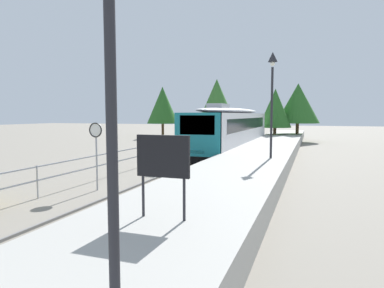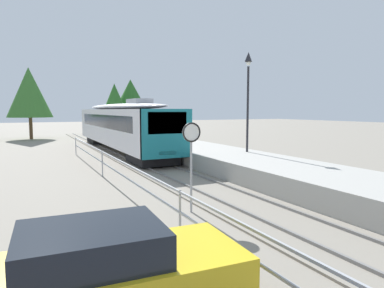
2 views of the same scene
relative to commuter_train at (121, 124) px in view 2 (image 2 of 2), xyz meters
The scene contains 11 objects.
ground_plane 8.76m from the commuter_train, 110.69° to the right, with size 160.00×160.00×0.00m, color gray.
track_rails 8.22m from the commuter_train, 90.00° to the right, with size 3.20×60.00×0.14m.
commuter_train is the anchor object (origin of this frame).
station_platform 8.75m from the commuter_train, 67.74° to the right, with size 3.90×60.00×0.90m, color #A8A59E.
platform_lamp_mid_platform 11.25m from the commuter_train, 66.89° to the right, with size 0.34×0.34×5.35m.
speed_limit_sign 16.16m from the commuter_train, 97.25° to the right, with size 0.61×0.10×2.81m.
carpark_fence 18.28m from the commuter_train, 100.42° to the right, with size 0.06×36.06×1.25m.
parked_hatchback_yellow 21.34m from the commuter_train, 105.40° to the right, with size 4.09×1.98×1.53m.
tree_behind_carpark 14.11m from the commuter_train, 70.60° to the left, with size 4.87×4.87×6.67m.
tree_distant_left 11.56m from the commuter_train, 78.43° to the left, with size 3.60×3.60×6.00m.
tree_distant_centre 17.42m from the commuter_train, 109.83° to the left, with size 4.74×4.74×7.82m.
Camera 2 is at (-6.65, 4.61, 3.18)m, focal length 31.90 mm.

